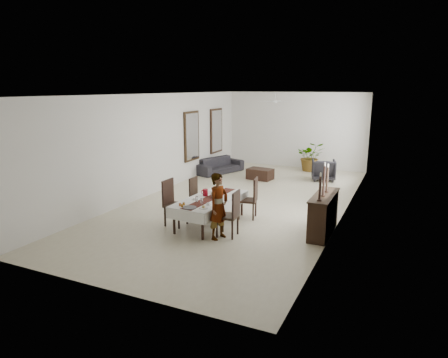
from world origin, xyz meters
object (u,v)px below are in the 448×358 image
sideboard_body (323,215)px  red_pitcher (205,192)px  woman (219,206)px  dining_table_top (210,199)px  sofa (220,165)px

sideboard_body → red_pitcher: bearing=-173.2°
woman → sideboard_body: (2.11, 1.29, -0.30)m
woman → sideboard_body: 2.49m
dining_table_top → woman: (0.62, -0.79, 0.12)m
sideboard_body → sofa: (-5.20, 5.24, -0.16)m
woman → sofa: size_ratio=0.73×
red_pitcher → sofa: red_pitcher is taller
red_pitcher → sideboard_body: 2.97m
sofa → red_pitcher: bearing=-138.5°
dining_table_top → woman: size_ratio=1.40×
woman → sofa: (-3.10, 6.52, -0.46)m
sideboard_body → woman: bearing=-148.5°
woman → sofa: bearing=40.0°
red_pitcher → sofa: bearing=112.1°
red_pitcher → woman: woman is taller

